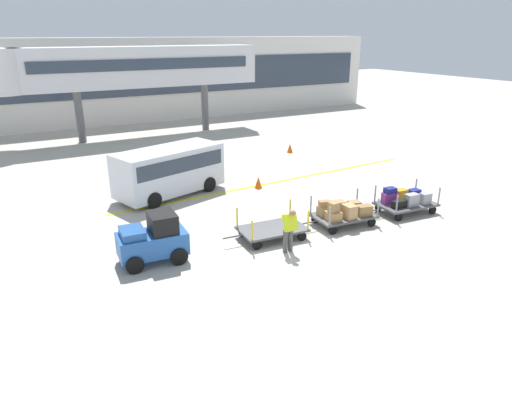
# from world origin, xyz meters

# --- Properties ---
(ground_plane) EXTENTS (120.00, 120.00, 0.00)m
(ground_plane) POSITION_xyz_m (0.00, 0.00, 0.00)
(ground_plane) COLOR #B2ADA0
(apron_lead_line) EXTENTS (16.39, 0.97, 0.01)m
(apron_lead_line) POSITION_xyz_m (3.74, 6.25, 0.00)
(apron_lead_line) COLOR yellow
(apron_lead_line) RESTS_ON ground_plane
(terminal_building) EXTENTS (49.70, 2.51, 6.46)m
(terminal_building) POSITION_xyz_m (0.00, 25.97, 3.24)
(terminal_building) COLOR silver
(terminal_building) RESTS_ON ground_plane
(jet_bridge) EXTENTS (18.16, 3.00, 5.96)m
(jet_bridge) POSITION_xyz_m (-0.08, 19.99, 4.62)
(jet_bridge) COLOR silver
(jet_bridge) RESTS_ON ground_plane
(baggage_tug) EXTENTS (2.18, 1.38, 1.58)m
(baggage_tug) POSITION_xyz_m (-3.99, 1.08, 0.75)
(baggage_tug) COLOR #2659A5
(baggage_tug) RESTS_ON ground_plane
(baggage_cart_lead) EXTENTS (3.05, 1.58, 1.10)m
(baggage_cart_lead) POSITION_xyz_m (0.15, 0.75, 0.35)
(baggage_cart_lead) COLOR #4C4C4F
(baggage_cart_lead) RESTS_ON ground_plane
(baggage_cart_middle) EXTENTS (3.05, 1.58, 1.10)m
(baggage_cart_middle) POSITION_xyz_m (3.08, 0.48, 0.53)
(baggage_cart_middle) COLOR #4C4C4F
(baggage_cart_middle) RESTS_ON ground_plane
(baggage_cart_tail) EXTENTS (3.05, 1.58, 1.10)m
(baggage_cart_tail) POSITION_xyz_m (6.11, 0.30, 0.52)
(baggage_cart_tail) COLOR #4C4C4F
(baggage_cart_tail) RESTS_ON ground_plane
(baggage_handler) EXTENTS (0.41, 0.44, 1.56)m
(baggage_handler) POSITION_xyz_m (0.07, -0.47, 0.87)
(baggage_handler) COLOR #4C4C4C
(baggage_handler) RESTS_ON ground_plane
(shuttle_van) EXTENTS (5.14, 3.19, 2.10)m
(shuttle_van) POSITION_xyz_m (-1.33, 7.02, 1.23)
(shuttle_van) COLOR silver
(shuttle_van) RESTS_ON ground_plane
(safety_cone_near) EXTENTS (0.36, 0.36, 0.55)m
(safety_cone_near) POSITION_xyz_m (7.58, 10.89, 0.28)
(safety_cone_near) COLOR #EA590F
(safety_cone_near) RESTS_ON ground_plane
(safety_cone_far) EXTENTS (0.36, 0.36, 0.55)m
(safety_cone_far) POSITION_xyz_m (2.53, 5.88, 0.28)
(safety_cone_far) COLOR #EA590F
(safety_cone_far) RESTS_ON ground_plane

